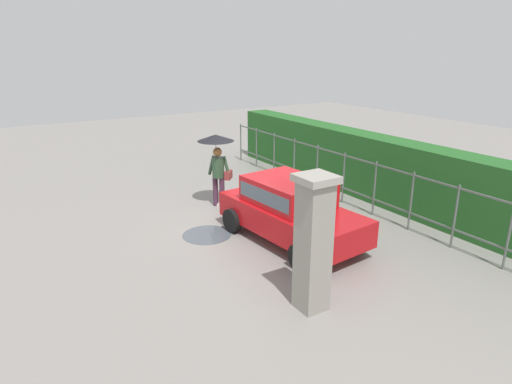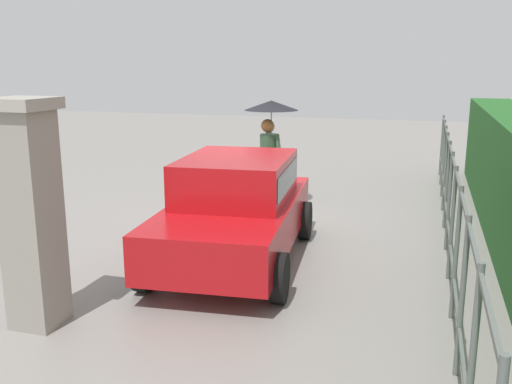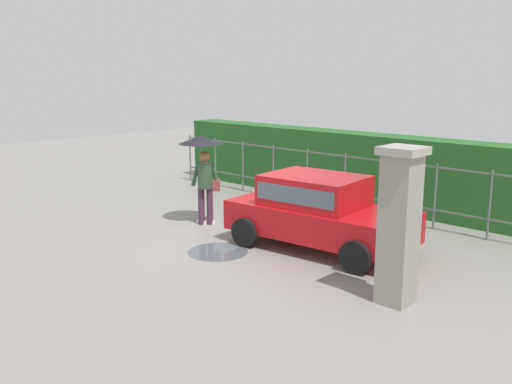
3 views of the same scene
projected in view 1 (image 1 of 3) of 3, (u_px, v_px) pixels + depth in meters
The scene contains 7 objects.
ground_plane at pixel (249, 223), 11.33m from camera, with size 40.00×40.00×0.00m, color gray.
car at pixel (290, 208), 10.10m from camera, with size 3.86×2.13×1.48m.
pedestrian at pixel (217, 153), 12.17m from camera, with size 1.03×1.03×2.06m.
gate_pillar at pixel (313, 243), 7.24m from camera, with size 0.60×0.60×2.42m.
fence_section at pixel (344, 175), 12.61m from camera, with size 12.16×0.05×1.50m.
hedge_row at pixel (370, 166), 13.10m from camera, with size 13.11×0.90×1.90m, color #235B23.
puddle_near at pixel (207, 235), 10.60m from camera, with size 1.20×1.20×0.00m, color #4C545B.
Camera 1 is at (9.04, -5.36, 4.31)m, focal length 30.42 mm.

